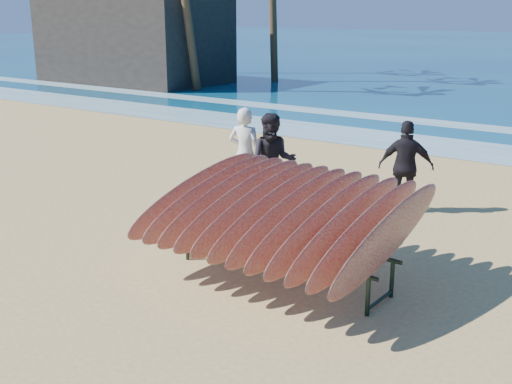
% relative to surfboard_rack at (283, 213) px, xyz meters
% --- Properties ---
extents(ground, '(120.00, 120.00, 0.00)m').
position_rel_surfboard_rack_xyz_m(ground, '(-0.84, -0.23, -0.93)').
color(ground, tan).
rests_on(ground, ground).
extents(foam_near, '(160.00, 160.00, 0.00)m').
position_rel_surfboard_rack_xyz_m(foam_near, '(-0.84, 9.77, -0.92)').
color(foam_near, white).
rests_on(foam_near, ground).
extents(foam_far, '(160.00, 160.00, 0.00)m').
position_rel_surfboard_rack_xyz_m(foam_far, '(-0.84, 13.27, -0.92)').
color(foam_far, white).
rests_on(foam_far, ground).
extents(surfboard_rack, '(3.28, 3.03, 1.52)m').
position_rel_surfboard_rack_xyz_m(surfboard_rack, '(0.00, 0.00, 0.00)').
color(surfboard_rack, black).
rests_on(surfboard_rack, ground).
extents(person_white, '(0.74, 0.57, 1.79)m').
position_rel_surfboard_rack_xyz_m(person_white, '(-2.64, 2.76, -0.03)').
color(person_white, silver).
rests_on(person_white, ground).
extents(person_dark_a, '(1.08, 1.02, 1.77)m').
position_rel_surfboard_rack_xyz_m(person_dark_a, '(-1.86, 2.54, -0.04)').
color(person_dark_a, black).
rests_on(person_dark_a, ground).
extents(person_dark_b, '(1.06, 0.71, 1.67)m').
position_rel_surfboard_rack_xyz_m(person_dark_b, '(0.18, 3.81, -0.10)').
color(person_dark_b, black).
rests_on(person_dark_b, ground).
extents(building, '(9.13, 5.07, 4.06)m').
position_rel_surfboard_rack_xyz_m(building, '(-19.55, 16.43, 1.10)').
color(building, '#2D2823').
rests_on(building, ground).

